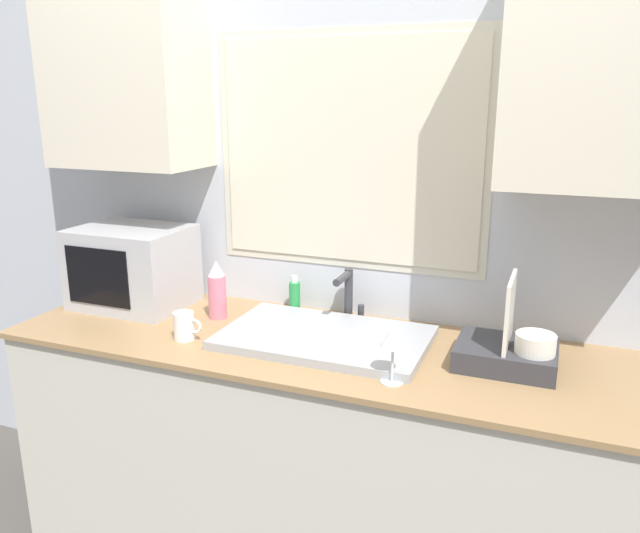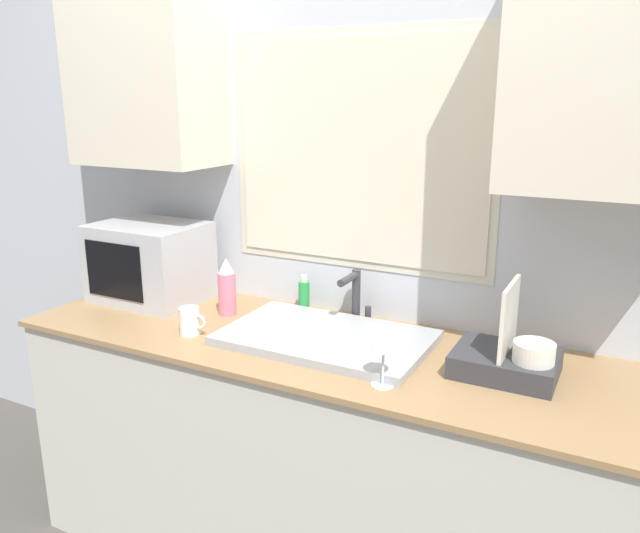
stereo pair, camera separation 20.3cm
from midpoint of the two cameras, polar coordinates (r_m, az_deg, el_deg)
The scene contains 10 objects.
countertop at distance 2.37m, azimuth -3.01°, elevation -17.10°, with size 2.18×0.68×0.91m.
wall_back at distance 2.31m, azimuth -0.09°, elevation 7.78°, with size 6.00×0.38×2.60m.
sink_basin at distance 2.15m, azimuth -2.27°, elevation -6.55°, with size 0.70×0.44×0.03m.
faucet at distance 2.31m, azimuth 0.08°, elevation -2.30°, with size 0.08×0.15×0.20m.
microwave at distance 2.62m, azimuth -18.91°, elevation -0.05°, with size 0.43×0.34×0.32m.
dish_rack at distance 2.01m, azimuth 14.23°, elevation -7.46°, with size 0.30×0.24×0.29m.
spray_bottle at distance 2.40m, azimuth -11.80°, elevation -2.21°, with size 0.07×0.07×0.22m.
soap_bottle at distance 2.43m, azimuth -4.73°, elevation -2.75°, with size 0.04×0.04×0.15m.
mug_near_sink at distance 2.23m, azimuth -14.86°, elevation -5.32°, with size 0.11×0.07×0.10m.
wine_glass at distance 1.82m, azimuth 3.52°, elevation -6.73°, with size 0.08×0.08×0.18m.
Camera 1 is at (0.75, -1.53, 1.73)m, focal length 35.00 mm.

